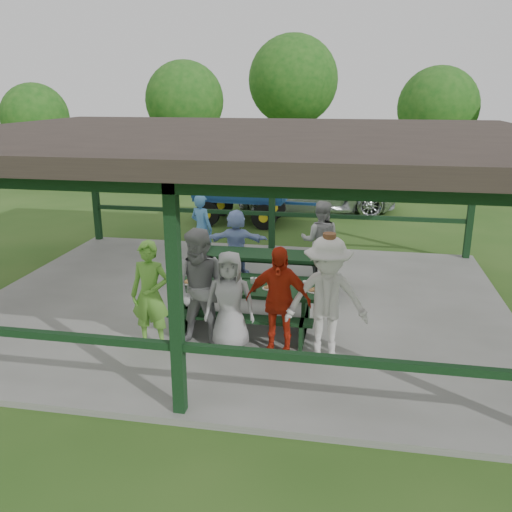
% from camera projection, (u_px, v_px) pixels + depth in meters
% --- Properties ---
extents(ground, '(90.00, 90.00, 0.00)m').
position_uv_depth(ground, '(242.00, 306.00, 10.51)').
color(ground, '#2B5119').
rests_on(ground, ground).
extents(concrete_slab, '(10.00, 8.00, 0.10)m').
position_uv_depth(concrete_slab, '(242.00, 304.00, 10.50)').
color(concrete_slab, slate).
rests_on(concrete_slab, ground).
extents(pavilion_structure, '(10.60, 8.60, 3.24)m').
position_uv_depth(pavilion_structure, '(240.00, 140.00, 9.58)').
color(pavilion_structure, black).
rests_on(pavilion_structure, concrete_slab).
extents(picnic_table_near, '(2.35, 1.39, 0.75)m').
position_uv_depth(picnic_table_near, '(246.00, 303.00, 9.16)').
color(picnic_table_near, black).
rests_on(picnic_table_near, concrete_slab).
extents(picnic_table_far, '(2.83, 1.39, 0.75)m').
position_uv_depth(picnic_table_far, '(269.00, 266.00, 11.03)').
color(picnic_table_far, black).
rests_on(picnic_table_far, concrete_slab).
extents(table_setting, '(2.39, 0.45, 0.10)m').
position_uv_depth(table_setting, '(254.00, 285.00, 9.08)').
color(table_setting, white).
rests_on(table_setting, picnic_table_near).
extents(contestant_green, '(0.64, 0.44, 1.73)m').
position_uv_depth(contestant_green, '(150.00, 295.00, 8.42)').
color(contestant_green, '#61A736').
rests_on(contestant_green, concrete_slab).
extents(contestant_grey_left, '(1.00, 0.81, 1.93)m').
position_uv_depth(contestant_grey_left, '(202.00, 290.00, 8.34)').
color(contestant_grey_left, gray).
rests_on(contestant_grey_left, concrete_slab).
extents(contestant_grey_mid, '(0.82, 0.58, 1.59)m').
position_uv_depth(contestant_grey_mid, '(230.00, 301.00, 8.34)').
color(contestant_grey_mid, '#9B9A9D').
rests_on(contestant_grey_mid, concrete_slab).
extents(contestant_red, '(1.04, 0.49, 1.72)m').
position_uv_depth(contestant_red, '(278.00, 301.00, 8.18)').
color(contestant_red, red).
rests_on(contestant_red, concrete_slab).
extents(contestant_white_fedora, '(1.31, 0.85, 1.96)m').
position_uv_depth(contestant_white_fedora, '(327.00, 299.00, 7.99)').
color(contestant_white_fedora, beige).
rests_on(contestant_white_fedora, concrete_slab).
extents(spectator_lblue, '(1.39, 0.55, 1.46)m').
position_uv_depth(spectator_lblue, '(236.00, 242.00, 11.84)').
color(spectator_lblue, '#93AEE4').
rests_on(spectator_lblue, concrete_slab).
extents(spectator_blue, '(0.70, 0.60, 1.63)m').
position_uv_depth(spectator_blue, '(202.00, 229.00, 12.67)').
color(spectator_blue, '#4783B9').
rests_on(spectator_blue, concrete_slab).
extents(spectator_grey, '(0.85, 0.66, 1.72)m').
position_uv_depth(spectator_grey, '(320.00, 241.00, 11.45)').
color(spectator_grey, '#99999C').
rests_on(spectator_grey, concrete_slab).
extents(pickup_truck, '(5.95, 3.66, 1.54)m').
position_uv_depth(pickup_truck, '(317.00, 189.00, 18.57)').
color(pickup_truck, silver).
rests_on(pickup_truck, ground).
extents(farm_trailer, '(3.84, 1.83, 1.34)m').
position_uv_depth(farm_trailer, '(242.00, 202.00, 16.99)').
color(farm_trailer, navy).
rests_on(farm_trailer, ground).
extents(tree_far_left, '(3.38, 3.38, 5.28)m').
position_uv_depth(tree_far_left, '(185.00, 101.00, 23.45)').
color(tree_far_left, black).
rests_on(tree_far_left, ground).
extents(tree_left, '(4.21, 4.21, 6.57)m').
position_uv_depth(tree_left, '(293.00, 80.00, 25.50)').
color(tree_left, black).
rests_on(tree_left, ground).
extents(tree_mid, '(3.18, 3.18, 4.97)m').
position_uv_depth(tree_mid, '(438.00, 107.00, 21.57)').
color(tree_mid, black).
rests_on(tree_mid, ground).
extents(tree_edge_left, '(2.77, 2.77, 4.34)m').
position_uv_depth(tree_edge_left, '(35.00, 117.00, 22.68)').
color(tree_edge_left, black).
rests_on(tree_edge_left, ground).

